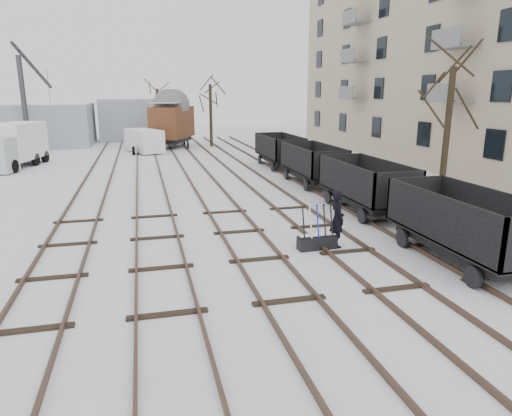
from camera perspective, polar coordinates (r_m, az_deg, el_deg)
The scene contains 18 objects.
ground at distance 14.33m, azimuth 0.39°, elevation -6.54°, with size 120.00×120.00×0.00m, color white.
tracks at distance 27.32m, azimuth -6.82°, elevation 3.57°, with size 13.90×52.00×0.16m.
apartment_block at distance 35.78m, azimuth 28.00°, elevation 17.41°, with size 10.12×45.00×16.10m.
shed_left at distance 50.00m, azimuth -25.57°, elevation 9.39°, with size 10.00×8.00×4.10m.
shed_right at distance 53.05m, azimuth -15.06°, elevation 10.69°, with size 7.00×6.00×4.50m.
ground_frame at distance 15.37m, azimuth 7.61°, elevation -4.09°, with size 1.32×0.47×1.49m.
worker at distance 15.55m, azimuth 10.13°, elevation -1.34°, with size 0.71×0.46×1.94m, color black.
freight_wagon_a at distance 15.27m, azimuth 24.52°, elevation -3.21°, with size 2.16×5.40×2.21m.
freight_wagon_b at distance 20.46m, azimuth 13.47°, elevation 1.88°, with size 2.16×5.40×2.21m.
freight_wagon_c at distance 26.19m, azimuth 7.05°, elevation 4.81°, with size 2.16×5.40×2.21m.
freight_wagon_d at distance 32.18m, azimuth 2.94°, elevation 6.64°, with size 2.16×5.40×2.21m.
box_van_wagon at distance 44.59m, azimuth -10.42°, elevation 10.62°, with size 4.88×6.21×4.21m.
lorry at distance 35.81m, azimuth -28.04°, elevation 6.94°, with size 3.17×6.95×3.03m.
panel_van at distance 41.17m, azimuth -13.81°, elevation 8.19°, with size 3.42×4.92×1.99m.
crane at distance 45.08m, azimuth -26.69°, elevation 9.36°, with size 2.38×5.48×9.20m.
tree_near at distance 23.27m, azimuth 22.72°, elevation 8.29°, with size 0.30×0.30×6.22m, color black.
tree_far_left at distance 55.06m, azimuth -12.13°, elevation 11.51°, with size 0.30×0.30×5.52m, color black.
tree_far_right at distance 44.72m, azimuth -5.67°, elevation 11.40°, with size 0.30×0.30×5.85m, color black.
Camera 1 is at (-3.37, -12.97, 5.08)m, focal length 32.00 mm.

